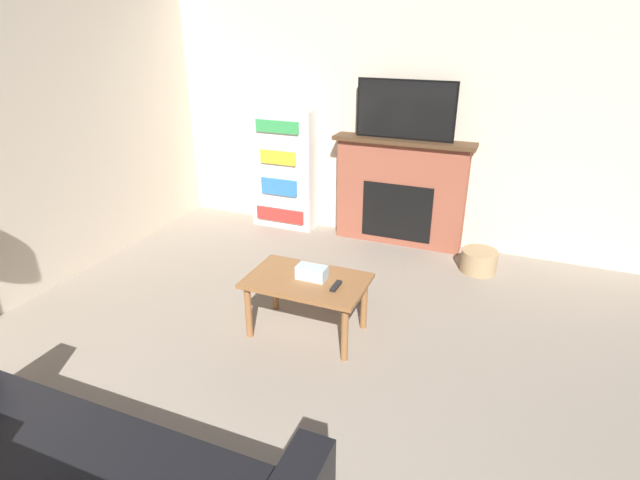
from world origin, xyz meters
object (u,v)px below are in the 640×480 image
object	(u,v)px
fireplace	(400,192)
bookshelf	(284,169)
tv	(405,110)
coffee_table	(307,287)
storage_basket	(479,261)

from	to	relation	value
fireplace	bookshelf	xyz separation A→B (m)	(-1.34, -0.02, 0.10)
tv	coffee_table	world-z (taller)	tv
storage_basket	fireplace	bearing A→B (deg)	156.23
storage_basket	tv	bearing A→B (deg)	157.31
coffee_table	bookshelf	xyz separation A→B (m)	(-1.13, 1.93, 0.28)
fireplace	bookshelf	distance (m)	1.34
fireplace	tv	world-z (taller)	tv
coffee_table	storage_basket	distance (m)	1.93
coffee_table	fireplace	bearing A→B (deg)	83.81
fireplace	storage_basket	world-z (taller)	fireplace
bookshelf	tv	bearing A→B (deg)	0.10
tv	bookshelf	size ratio (longest dim) A/B	0.73
fireplace	storage_basket	size ratio (longest dim) A/B	4.26
tv	storage_basket	world-z (taller)	tv
bookshelf	storage_basket	xyz separation A→B (m)	(2.23, -0.37, -0.56)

